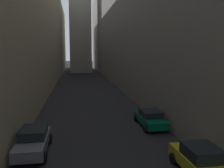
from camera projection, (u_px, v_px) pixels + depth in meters
The scene contains 6 objects.
ground_plane at pixel (85, 87), 42.98m from camera, with size 264.00×264.00×0.00m, color black.
building_block_left at pixel (16, 28), 41.72m from camera, with size 12.91×108.00×21.03m, color gray.
building_block_right at pixel (153, 19), 45.28m from camera, with size 15.35×108.00×25.09m, color slate.
parked_car_left_third at pixel (33, 140), 14.58m from camera, with size 1.92×4.36×1.52m.
parked_car_right_third at pixel (201, 161), 11.84m from camera, with size 1.91×4.13×1.55m.
parked_car_right_far at pixel (150, 118), 19.80m from camera, with size 1.94×4.41×1.39m.
Camera 1 is at (-1.74, 5.22, 6.17)m, focal length 37.90 mm.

